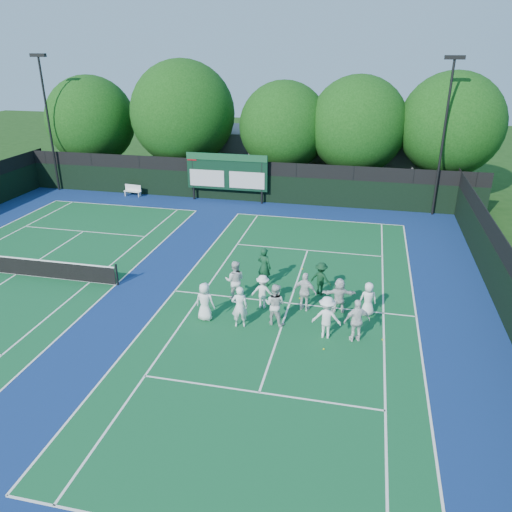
% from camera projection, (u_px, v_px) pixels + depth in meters
% --- Properties ---
extents(ground, '(120.00, 120.00, 0.00)m').
position_uv_depth(ground, '(286.00, 314.00, 21.53)').
color(ground, '#15370F').
rests_on(ground, ground).
extents(court_apron, '(34.00, 32.00, 0.01)m').
position_uv_depth(court_apron, '(165.00, 290.00, 23.64)').
color(court_apron, navy).
rests_on(court_apron, ground).
extents(near_court, '(11.05, 23.85, 0.01)m').
position_uv_depth(near_court, '(290.00, 303.00, 22.42)').
color(near_court, '#10522A').
rests_on(near_court, ground).
extents(left_court, '(11.05, 23.85, 0.01)m').
position_uv_depth(left_court, '(17.00, 274.00, 25.25)').
color(left_court, '#10522A').
rests_on(left_court, ground).
extents(back_fence, '(34.00, 0.08, 3.00)m').
position_uv_depth(back_fence, '(242.00, 183.00, 36.57)').
color(back_fence, black).
rests_on(back_fence, ground).
extents(divider_fence_right, '(0.08, 32.00, 3.00)m').
position_uv_depth(divider_fence_right, '(511.00, 297.00, 20.07)').
color(divider_fence_right, black).
rests_on(divider_fence_right, ground).
extents(scoreboard, '(6.00, 0.21, 3.55)m').
position_uv_depth(scoreboard, '(227.00, 172.00, 36.07)').
color(scoreboard, black).
rests_on(scoreboard, ground).
extents(clubhouse, '(18.00, 6.00, 4.00)m').
position_uv_depth(clubhouse, '(310.00, 155.00, 42.68)').
color(clubhouse, slate).
rests_on(clubhouse, ground).
extents(light_pole_left, '(1.20, 0.30, 10.12)m').
position_uv_depth(light_pole_left, '(46.00, 108.00, 37.39)').
color(light_pole_left, black).
rests_on(light_pole_left, ground).
extents(light_pole_right, '(1.20, 0.30, 10.12)m').
position_uv_depth(light_pole_right, '(446.00, 120.00, 31.63)').
color(light_pole_right, black).
rests_on(light_pole_right, ground).
extents(tennis_net, '(11.30, 0.10, 1.10)m').
position_uv_depth(tennis_net, '(15.00, 265.00, 25.06)').
color(tennis_net, black).
rests_on(tennis_net, ground).
extents(bench, '(1.42, 0.55, 0.87)m').
position_uv_depth(bench, '(133.00, 190.00, 38.05)').
color(bench, silver).
rests_on(bench, ground).
extents(tree_a, '(7.20, 7.20, 8.53)m').
position_uv_depth(tree_a, '(93.00, 123.00, 41.19)').
color(tree_a, black).
rests_on(tree_a, ground).
extents(tree_b, '(8.16, 8.16, 9.80)m').
position_uv_depth(tree_b, '(185.00, 116.00, 39.25)').
color(tree_b, black).
rests_on(tree_b, ground).
extents(tree_c, '(6.75, 6.75, 8.36)m').
position_uv_depth(tree_c, '(286.00, 129.00, 37.90)').
color(tree_c, black).
rests_on(tree_c, ground).
extents(tree_d, '(7.16, 7.16, 8.83)m').
position_uv_depth(tree_d, '(360.00, 128.00, 36.69)').
color(tree_d, black).
rests_on(tree_d, ground).
extents(tree_e, '(7.30, 7.30, 9.16)m').
position_uv_depth(tree_e, '(453.00, 127.00, 35.28)').
color(tree_e, black).
rests_on(tree_e, ground).
extents(tennis_ball_1, '(0.07, 0.07, 0.07)m').
position_uv_depth(tennis_ball_1, '(300.00, 298.00, 22.80)').
color(tennis_ball_1, gold).
rests_on(tennis_ball_1, ground).
extents(tennis_ball_2, '(0.07, 0.07, 0.07)m').
position_uv_depth(tennis_ball_2, '(324.00, 349.00, 19.01)').
color(tennis_ball_2, gold).
rests_on(tennis_ball_2, ground).
extents(tennis_ball_4, '(0.07, 0.07, 0.07)m').
position_uv_depth(tennis_ball_4, '(303.00, 269.00, 25.79)').
color(tennis_ball_4, gold).
rests_on(tennis_ball_4, ground).
extents(tennis_ball_5, '(0.07, 0.07, 0.07)m').
position_uv_depth(tennis_ball_5, '(382.00, 340.00, 19.62)').
color(tennis_ball_5, gold).
rests_on(tennis_ball_5, ground).
extents(player_front_0, '(0.88, 0.63, 1.69)m').
position_uv_depth(player_front_0, '(205.00, 302.00, 20.81)').
color(player_front_0, white).
rests_on(player_front_0, ground).
extents(player_front_1, '(0.75, 0.59, 1.82)m').
position_uv_depth(player_front_1, '(240.00, 307.00, 20.26)').
color(player_front_1, white).
rests_on(player_front_1, ground).
extents(player_front_2, '(1.02, 0.87, 1.81)m').
position_uv_depth(player_front_2, '(275.00, 304.00, 20.46)').
color(player_front_2, silver).
rests_on(player_front_2, ground).
extents(player_front_3, '(1.15, 0.66, 1.77)m').
position_uv_depth(player_front_3, '(327.00, 317.00, 19.53)').
color(player_front_3, white).
rests_on(player_front_3, ground).
extents(player_front_4, '(1.14, 0.80, 1.80)m').
position_uv_depth(player_front_4, '(357.00, 321.00, 19.27)').
color(player_front_4, silver).
rests_on(player_front_4, ground).
extents(player_back_0, '(0.98, 0.80, 1.88)m').
position_uv_depth(player_back_0, '(235.00, 280.00, 22.46)').
color(player_back_0, silver).
rests_on(player_back_0, ground).
extents(player_back_1, '(1.01, 0.58, 1.55)m').
position_uv_depth(player_back_1, '(263.00, 292.00, 21.80)').
color(player_back_1, white).
rests_on(player_back_1, ground).
extents(player_back_2, '(1.11, 0.67, 1.78)m').
position_uv_depth(player_back_2, '(305.00, 292.00, 21.53)').
color(player_back_2, silver).
rests_on(player_back_2, ground).
extents(player_back_3, '(1.53, 0.72, 1.59)m').
position_uv_depth(player_back_3, '(339.00, 295.00, 21.44)').
color(player_back_3, silver).
rests_on(player_back_3, ground).
extents(player_back_4, '(0.85, 0.67, 1.52)m').
position_uv_depth(player_back_4, '(368.00, 299.00, 21.20)').
color(player_back_4, white).
rests_on(player_back_4, ground).
extents(coach_left, '(0.82, 0.68, 1.93)m').
position_uv_depth(coach_left, '(264.00, 267.00, 23.75)').
color(coach_left, '#103C21').
rests_on(coach_left, ground).
extents(coach_right, '(1.17, 0.90, 1.59)m').
position_uv_depth(coach_right, '(321.00, 279.00, 22.95)').
color(coach_right, '#0E331B').
rests_on(coach_right, ground).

